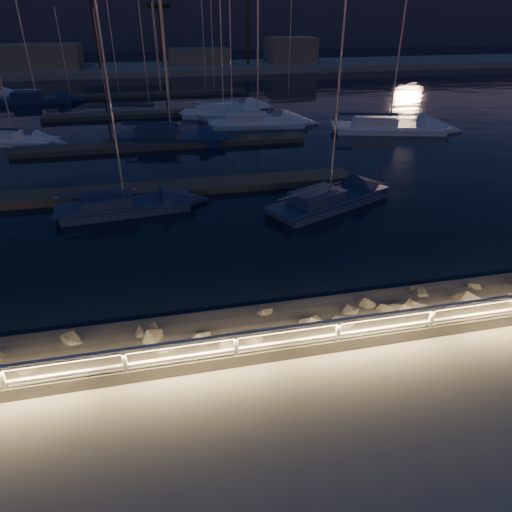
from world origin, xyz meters
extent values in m
plane|color=gray|center=(0.00, 0.00, 0.00)|extent=(400.00, 400.00, 0.00)
cube|color=gray|center=(0.00, -2.50, -0.10)|extent=(240.00, 5.00, 0.20)
cube|color=slate|center=(0.00, 1.50, -0.30)|extent=(240.00, 3.45, 1.29)
plane|color=black|center=(0.00, 80.00, -0.60)|extent=(320.00, 320.00, 0.00)
plane|color=black|center=(0.00, 0.00, -1.20)|extent=(400.00, 400.00, 0.00)
cube|color=white|center=(-5.00, 0.00, 0.50)|extent=(0.11, 0.11, 1.00)
cube|color=white|center=(-2.00, 0.00, 0.50)|extent=(0.11, 0.11, 1.00)
cube|color=white|center=(1.00, 0.00, 0.50)|extent=(0.11, 0.11, 1.00)
cube|color=white|center=(4.00, 0.00, 0.50)|extent=(0.11, 0.11, 1.00)
cube|color=white|center=(7.00, 0.00, 0.50)|extent=(0.11, 0.11, 1.00)
cube|color=white|center=(0.00, 0.00, 1.00)|extent=(44.00, 0.12, 0.12)
cube|color=white|center=(0.00, 0.00, 0.50)|extent=(44.00, 0.09, 0.09)
cube|color=#F2BC6D|center=(0.00, -0.02, 0.92)|extent=(44.00, 0.04, 0.03)
sphere|color=slate|center=(4.51, 0.92, -0.10)|extent=(1.08, 1.08, 1.08)
sphere|color=slate|center=(-3.25, 1.40, -0.20)|extent=(0.84, 0.84, 0.84)
cube|color=#4E4941|center=(0.00, 16.00, -0.40)|extent=(22.00, 2.00, 0.40)
cube|color=#4E4941|center=(0.00, 26.00, -0.40)|extent=(22.00, 2.00, 0.40)
cube|color=#4E4941|center=(0.00, 38.00, -0.40)|extent=(22.00, 2.00, 0.40)
cube|color=#4E4941|center=(0.00, 50.00, -0.40)|extent=(22.00, 2.00, 0.40)
cube|color=gray|center=(0.00, 74.00, -0.20)|extent=(160.00, 14.00, 1.20)
cube|color=gray|center=(-18.00, 74.00, 1.80)|extent=(14.00, 8.00, 4.00)
cube|color=gray|center=(8.00, 75.00, 1.30)|extent=(10.00, 6.00, 3.00)
cube|color=gray|center=(24.00, 74.00, 2.10)|extent=(8.00, 7.00, 4.60)
cylinder|color=#443120|center=(-8.00, 72.00, 5.65)|extent=(0.44, 0.44, 10.50)
cylinder|color=#443120|center=(2.00, 73.00, 4.90)|extent=(0.44, 0.44, 9.00)
cylinder|color=#443120|center=(16.00, 72.00, 6.15)|extent=(0.44, 0.44, 11.50)
cube|color=#3B445C|center=(0.00, 130.00, 4.00)|extent=(220.00, 30.00, 14.00)
cube|color=navy|center=(-2.51, 13.54, -0.45)|extent=(6.69, 2.84, 0.47)
cube|color=navy|center=(-2.51, 13.54, -0.15)|extent=(7.20, 2.58, 0.13)
cube|color=navy|center=(-3.41, 13.44, 0.15)|extent=(2.69, 1.88, 0.55)
cylinder|color=#B3B3B8|center=(-2.51, 13.54, 5.57)|extent=(0.10, 0.10, 11.28)
cylinder|color=#B3B3B8|center=(-3.86, 13.40, 0.57)|extent=(4.05, 0.50, 0.07)
cube|color=navy|center=(8.29, 12.00, -0.45)|extent=(7.33, 5.03, 0.47)
cube|color=navy|center=(8.29, 12.00, -0.15)|extent=(7.71, 4.96, 0.13)
cube|color=navy|center=(7.41, 11.60, 0.15)|extent=(3.20, 2.72, 0.55)
cylinder|color=#B3B3B8|center=(8.29, 12.00, 6.00)|extent=(0.10, 0.10, 12.14)
cylinder|color=#B3B3B8|center=(6.97, 11.39, 0.57)|extent=(4.00, 1.88, 0.07)
cube|color=navy|center=(0.65, 27.05, -0.45)|extent=(8.43, 4.64, 0.62)
cube|color=navy|center=(0.65, 27.05, -0.05)|extent=(8.98, 4.42, 0.17)
cube|color=navy|center=(-0.43, 27.34, 0.35)|extent=(3.53, 2.74, 0.74)
cylinder|color=#B3B3B8|center=(0.65, 27.05, 7.02)|extent=(0.14, 0.14, 13.92)
cylinder|color=#B3B3B8|center=(-0.96, 27.48, 0.91)|extent=(4.87, 1.37, 0.09)
cube|color=white|center=(7.26, 37.12, -0.45)|extent=(8.17, 5.61, 0.56)
cube|color=white|center=(7.26, 37.12, -0.09)|extent=(8.60, 5.52, 0.15)
cube|color=white|center=(6.28, 36.67, 0.27)|extent=(3.57, 3.03, 0.66)
cylinder|color=#B3B3B8|center=(7.26, 37.12, 6.78)|extent=(0.12, 0.12, 13.54)
cylinder|color=#B3B3B8|center=(5.78, 36.44, 0.78)|extent=(4.47, 2.10, 0.08)
cube|color=white|center=(19.29, 26.84, -0.45)|extent=(9.57, 5.30, 0.61)
cube|color=white|center=(19.29, 26.84, -0.06)|extent=(10.18, 5.05, 0.17)
cube|color=white|center=(18.07, 27.17, 0.33)|extent=(4.01, 3.12, 0.72)
cylinder|color=#B3B3B8|center=(19.29, 26.84, 7.94)|extent=(0.13, 0.13, 15.79)
cylinder|color=#B3B3B8|center=(17.46, 27.34, 0.88)|extent=(5.51, 1.57, 0.09)
cube|color=white|center=(-11.38, 29.30, -0.45)|extent=(6.37, 3.69, 0.47)
cube|color=white|center=(-11.38, 29.30, -0.15)|extent=(6.77, 3.55, 0.13)
cube|color=white|center=(-12.19, 29.54, 0.15)|extent=(2.69, 2.13, 0.56)
cube|color=white|center=(6.16, 35.60, -0.45)|extent=(8.07, 5.19, 0.55)
cube|color=white|center=(6.16, 35.60, -0.10)|extent=(8.53, 5.07, 0.15)
cube|color=white|center=(5.17, 35.99, 0.25)|extent=(3.48, 2.88, 0.65)
cylinder|color=#B3B3B8|center=(6.16, 35.60, 6.66)|extent=(0.12, 0.12, 13.31)
cylinder|color=#B3B3B8|center=(4.67, 36.18, 0.76)|extent=(4.49, 1.83, 0.08)
cube|color=white|center=(8.57, 31.22, -0.45)|extent=(8.40, 3.47, 0.55)
cube|color=white|center=(8.57, 31.22, -0.10)|extent=(9.05, 3.13, 0.15)
cube|color=white|center=(7.44, 31.33, 0.25)|extent=(3.36, 2.33, 0.65)
cylinder|color=#B3B3B8|center=(8.57, 31.22, 7.11)|extent=(0.12, 0.12, 14.22)
cylinder|color=#B3B3B8|center=(6.88, 31.38, 0.75)|extent=(5.10, 0.55, 0.08)
cube|color=navy|center=(-13.24, 48.11, -0.45)|extent=(7.69, 2.71, 0.60)
cube|color=navy|center=(-13.24, 48.11, -0.07)|extent=(8.31, 2.34, 0.16)
cube|color=navy|center=(-14.30, 48.13, 0.31)|extent=(3.01, 1.97, 0.70)
cylinder|color=#B3B3B8|center=(-13.24, 48.11, 6.66)|extent=(0.13, 0.13, 13.25)
cylinder|color=#B3B3B8|center=(-14.83, 48.14, 0.85)|extent=(4.77, 0.19, 0.09)
camera|label=1|loc=(-0.59, -9.80, 8.88)|focal=32.00mm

